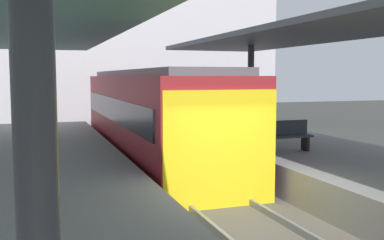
% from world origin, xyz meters
% --- Properties ---
extents(ground_plane, '(80.00, 80.00, 0.00)m').
position_xyz_m(ground_plane, '(0.00, 0.00, 0.00)').
color(ground_plane, '#383835').
extents(platform_left, '(4.40, 28.00, 1.00)m').
position_xyz_m(platform_left, '(-3.80, 0.00, 0.50)').
color(platform_left, gray).
rests_on(platform_left, ground_plane).
extents(track_ballast, '(3.20, 28.00, 0.20)m').
position_xyz_m(track_ballast, '(0.00, 0.00, 0.10)').
color(track_ballast, '#59544C').
rests_on(track_ballast, ground_plane).
extents(rail_near_side, '(0.08, 28.00, 0.14)m').
position_xyz_m(rail_near_side, '(-0.72, 0.00, 0.27)').
color(rail_near_side, slate).
rests_on(rail_near_side, track_ballast).
extents(rail_far_side, '(0.08, 28.00, 0.14)m').
position_xyz_m(rail_far_side, '(0.72, 0.00, 0.27)').
color(rail_far_side, slate).
rests_on(rail_far_side, track_ballast).
extents(commuter_train, '(2.78, 12.52, 3.10)m').
position_xyz_m(commuter_train, '(0.00, 7.70, 1.73)').
color(commuter_train, maroon).
rests_on(commuter_train, track_ballast).
extents(canopy_left, '(4.18, 21.00, 3.32)m').
position_xyz_m(canopy_left, '(-3.80, 1.40, 4.20)').
color(canopy_left, '#333335').
rests_on(canopy_left, platform_left).
extents(canopy_right, '(4.18, 21.00, 3.41)m').
position_xyz_m(canopy_right, '(3.80, 1.40, 4.28)').
color(canopy_right, '#333335').
rests_on(canopy_right, platform_right).
extents(platform_bench, '(1.40, 0.41, 0.86)m').
position_xyz_m(platform_bench, '(2.82, 3.44, 1.46)').
color(platform_bench, black).
rests_on(platform_bench, platform_right).
extents(station_building_backdrop, '(18.00, 6.00, 11.00)m').
position_xyz_m(station_building_backdrop, '(1.09, 20.00, 5.50)').
color(station_building_backdrop, '#B7B2B7').
rests_on(station_building_backdrop, ground_plane).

